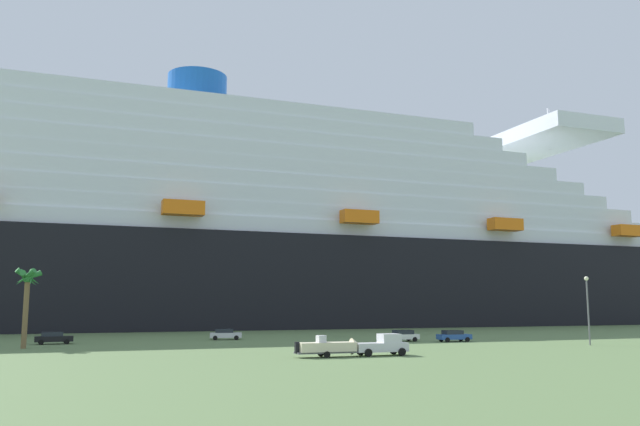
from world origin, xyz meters
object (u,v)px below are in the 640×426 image
object	(u,v)px
parked_car_blue_suv	(454,336)
small_boat_on_trailer	(333,347)
palm_tree	(27,286)
parked_car_black_coupe	(53,338)
cruise_ship	(314,242)
pickup_truck	(383,345)
street_lamp	(588,301)
parked_car_silver_sedan	(225,334)
parked_car_white_van	(402,336)

from	to	relation	value
parked_car_blue_suv	small_boat_on_trailer	bearing A→B (deg)	-139.46
palm_tree	parked_car_black_coupe	xyz separation A→B (m)	(2.37, 7.98, -6.54)
cruise_ship	pickup_truck	xyz separation A→B (m)	(-15.88, -85.51, -18.94)
street_lamp	parked_car_blue_suv	bearing A→B (deg)	138.65
pickup_truck	small_boat_on_trailer	bearing A→B (deg)	-176.23
cruise_ship	parked_car_blue_suv	xyz separation A→B (m)	(2.64, -65.33, -19.15)
small_boat_on_trailer	parked_car_black_coupe	bearing A→B (deg)	134.78
parked_car_blue_suv	parked_car_silver_sedan	distance (m)	33.15
palm_tree	cruise_ship	bearing A→B (deg)	50.31
small_boat_on_trailer	palm_tree	size ratio (longest dim) A/B	0.85
street_lamp	parked_car_black_coupe	bearing A→B (deg)	162.64
parked_car_white_van	parked_car_silver_sedan	bearing A→B (deg)	154.36
parked_car_blue_suv	parked_car_silver_sedan	size ratio (longest dim) A/B	0.99
pickup_truck	palm_tree	xyz separation A→B (m)	(-37.35, 21.37, 6.33)
small_boat_on_trailer	parked_car_silver_sedan	world-z (taller)	small_boat_on_trailer
parked_car_black_coupe	cruise_ship	bearing A→B (deg)	47.83
cruise_ship	parked_car_black_coupe	distance (m)	78.15
small_boat_on_trailer	palm_tree	bearing A→B (deg)	145.70
parked_car_black_coupe	parked_car_silver_sedan	world-z (taller)	same
small_boat_on_trailer	parked_car_black_coupe	world-z (taller)	small_boat_on_trailer
pickup_truck	parked_car_black_coupe	size ratio (longest dim) A/B	1.15
pickup_truck	street_lamp	xyz separation A→B (m)	(31.81, 8.48, 4.62)
street_lamp	parked_car_silver_sedan	size ratio (longest dim) A/B	1.82
street_lamp	parked_car_black_coupe	distance (m)	70.15
parked_car_black_coupe	parked_car_blue_suv	world-z (taller)	same
parked_car_white_van	parked_car_blue_suv	distance (m)	7.23
pickup_truck	parked_car_white_van	xyz separation A→B (m)	(11.66, 22.44, -0.21)
pickup_truck	parked_car_black_coupe	world-z (taller)	pickup_truck
pickup_truck	parked_car_black_coupe	xyz separation A→B (m)	(-34.98, 29.36, -0.21)
parked_car_black_coupe	parked_car_blue_suv	distance (m)	54.28
parked_car_white_van	small_boat_on_trailer	bearing A→B (deg)	-126.94
street_lamp	parked_car_white_van	xyz separation A→B (m)	(-20.15, 13.96, -4.83)
small_boat_on_trailer	parked_car_silver_sedan	size ratio (longest dim) A/B	1.67
parked_car_white_van	parked_car_blue_suv	bearing A→B (deg)	-18.29
small_boat_on_trailer	parked_car_blue_suv	size ratio (longest dim) A/B	1.69
cruise_ship	pickup_truck	size ratio (longest dim) A/B	45.25
cruise_ship	pickup_truck	distance (m)	89.01
cruise_ship	parked_car_blue_suv	size ratio (longest dim) A/B	53.99
cruise_ship	palm_tree	distance (m)	84.30
palm_tree	street_lamp	size ratio (longest dim) A/B	1.09
parked_car_white_van	parked_car_silver_sedan	xyz separation A→B (m)	(-23.41, 11.24, -0.00)
palm_tree	street_lamp	bearing A→B (deg)	-10.56
cruise_ship	parked_car_silver_sedan	size ratio (longest dim) A/B	53.34
pickup_truck	parked_car_blue_suv	world-z (taller)	pickup_truck
cruise_ship	palm_tree	world-z (taller)	cruise_ship
street_lamp	parked_car_white_van	distance (m)	24.99
cruise_ship	parked_car_blue_suv	bearing A→B (deg)	-87.69
parked_car_black_coupe	parked_car_silver_sedan	size ratio (longest dim) A/B	1.02
parked_car_white_van	parked_car_silver_sedan	distance (m)	25.97
pickup_truck	parked_car_blue_suv	distance (m)	27.39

